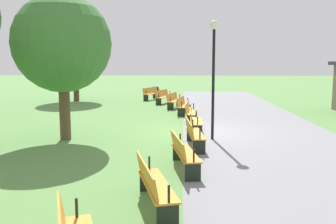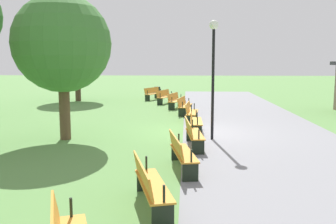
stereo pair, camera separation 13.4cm
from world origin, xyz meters
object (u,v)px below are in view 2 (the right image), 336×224
bench_5 (194,120)px  trash_bin (157,92)px  bench_1 (165,96)px  bench_3 (184,105)px  tree_4 (77,51)px  bench_2 (175,100)px  bench_4 (191,111)px  bench_7 (181,152)px  tree_0 (62,44)px  bench_0 (153,93)px  bench_6 (193,133)px  bench_8 (149,183)px  lamp_post (213,58)px

bench_5 → trash_bin: bench_5 is taller
bench_1 → bench_3: 5.10m
tree_4 → trash_bin: 6.71m
bench_2 → bench_4: same height
bench_1 → tree_4: bearing=-81.6°
bench_7 → tree_0: size_ratio=0.40×
bench_5 → tree_0: bearing=-71.9°
bench_0 → bench_5: (12.37, 2.75, 0.00)m
bench_3 → tree_0: 8.34m
bench_2 → tree_4: (-3.73, -6.99, 3.03)m
bench_2 → tree_4: 8.49m
bench_4 → bench_6: size_ratio=1.00×
bench_8 → bench_2: bearing=164.9°
bench_1 → trash_bin: bench_1 is taller
bench_8 → bench_0: bearing=169.9°
bench_2 → bench_1: bearing=-147.3°
tree_0 → bench_6: bearing=77.1°
bench_6 → bench_5: bearing=172.5°
tree_0 → bench_2: bearing=158.2°
bench_1 → bench_7: size_ratio=0.99×
bench_8 → lamp_post: 6.94m
bench_1 → trash_bin: size_ratio=2.37×
lamp_post → bench_3: bearing=-170.6°
bench_6 → bench_8: bearing=-15.1°
bench_0 → lamp_post: 14.26m
trash_bin → tree_0: bearing=-7.7°
bench_7 → trash_bin: bench_7 is taller
bench_3 → trash_bin: bearing=-156.2°
bench_7 → bench_3: bearing=169.9°
bench_6 → lamp_post: bearing=145.6°
bench_7 → bench_1: bearing=174.9°
bench_7 → lamp_post: size_ratio=0.49×
bench_4 → tree_0: bearing=-43.0°
bench_0 → bench_5: size_ratio=1.01×
bench_4 → bench_8: (10.13, -0.89, 0.00)m
bench_3 → tree_4: (-6.22, -7.55, 3.03)m
bench_6 → bench_7: size_ratio=0.99×
bench_0 → trash_bin: 1.41m
tree_0 → bench_5: bearing=108.1°
bench_4 → lamp_post: (3.83, 0.72, 2.41)m
bench_2 → trash_bin: bearing=-150.7°
tree_0 → bench_8: bearing=30.9°
bench_0 → bench_8: bearing=30.2°
bench_0 → bench_4: bearing=40.2°
bench_3 → bench_8: (12.67, -0.55, 0.00)m
bench_3 → tree_4: bearing=-119.4°
bench_1 → bench_2: (2.44, 0.77, 0.00)m
tree_0 → trash_bin: tree_0 is taller
bench_3 → lamp_post: (6.36, 1.05, 2.41)m
bench_1 → bench_6: (12.57, 1.66, 0.00)m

